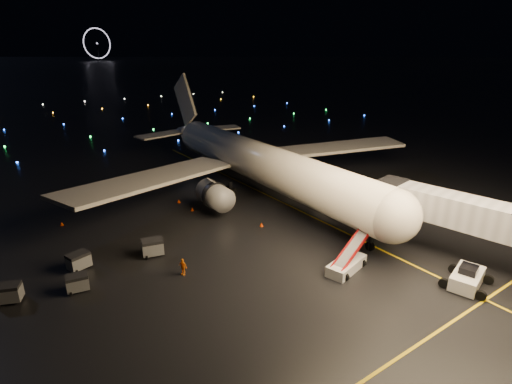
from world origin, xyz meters
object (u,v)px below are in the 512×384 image
Objects in this scene: baggage_cart_1 at (79,261)px; baggage_cart_2 at (78,283)px; crew_c at (183,267)px; baggage_cart_0 at (153,247)px; belt_loader at (347,255)px; airliner at (248,137)px; pushback_tug at (467,276)px; baggage_cart_3 at (9,293)px.

baggage_cart_2 is (-0.93, -3.85, -0.06)m from baggage_cart_1.
crew_c is 10.27m from baggage_cart_1.
baggage_cart_0 is 1.06× the size of baggage_cart_1.
belt_loader is 25.80m from baggage_cart_1.
airliner is at bearing 63.12° from belt_loader.
pushback_tug reaches higher than baggage_cart_0.
belt_loader is 3.62× the size of baggage_cart_3.
pushback_tug is at bearing -63.68° from belt_loader.
pushback_tug is 1.98× the size of baggage_cart_0.
baggage_cart_0 reaches higher than crew_c.
pushback_tug reaches higher than baggage_cart_3.
baggage_cart_0 is at bearing 25.25° from baggage_cart_3.
baggage_cart_3 is (-32.78, -12.80, -7.07)m from airliner.
belt_loader reaches higher than baggage_cart_3.
belt_loader reaches higher than baggage_cart_1.
crew_c is at bearing 133.78° from belt_loader.
baggage_cart_1 is (-26.75, -10.52, -7.05)m from airliner.
baggage_cart_0 is (-20.99, 21.52, -0.10)m from pushback_tug.
belt_loader is at bearing 35.51° from crew_c.
baggage_cart_2 is at bearing -149.38° from baggage_cart_0.
baggage_cart_1 is (-6.86, 1.49, -0.05)m from baggage_cart_0.
crew_c is at bearing 3.98° from baggage_cart_3.
airliner is at bearing 44.82° from baggage_cart_0.
airliner is 33.10× the size of crew_c.
belt_loader is at bearing 114.47° from pushback_tug.
airliner reaches higher than belt_loader.
baggage_cart_1 is at bearing -153.13° from crew_c.
crew_c is 0.80× the size of baggage_cart_0.
baggage_cart_1 is (-20.99, 14.97, -0.84)m from belt_loader.
baggage_cart_3 is (-33.88, 20.72, -0.18)m from pushback_tug.
belt_loader is 15.60m from crew_c.
baggage_cart_3 reaches higher than baggage_cart_2.
baggage_cart_1 reaches higher than baggage_cart_2.
baggage_cart_0 reaches higher than baggage_cart_3.
pushback_tug is at bearing -24.03° from baggage_cart_2.
baggage_cart_1 is at bearing 42.47° from baggage_cart_3.
baggage_cart_2 is at bearing 4.62° from baggage_cart_3.
belt_loader is (-6.86, 8.04, 0.69)m from pushback_tug.
crew_c is 0.85× the size of baggage_cart_1.
pushback_tug is 2.11× the size of baggage_cart_1.
baggage_cart_0 reaches higher than baggage_cart_1.
airliner is 29.59m from baggage_cart_1.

